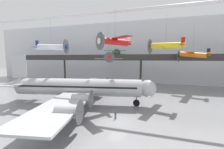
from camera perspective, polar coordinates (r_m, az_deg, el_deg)
The scene contains 12 objects.
ground_plane at distance 23.92m, azimuth 2.04°, elevation -17.25°, with size 260.00×260.00×0.00m, color gray.
hangar_back_wall at distance 59.86m, azimuth 11.86°, elevation 8.33°, with size 140.00×3.00×23.56m.
mezzanine_walkway at distance 51.05m, azimuth 10.85°, elevation 5.65°, with size 110.00×3.20×10.73m.
ceiling_truss_beam at distance 33.27m, azimuth 7.17°, elevation 23.25°, with size 120.00×0.60×0.60m.
airliner_silver_main at distance 31.67m, azimuth -12.99°, elevation -4.80°, with size 31.92×36.70×10.22m.
suspended_plane_orange_highwing at distance 47.00m, azimuth 28.45°, elevation 6.71°, with size 8.42×9.92×10.48m.
suspended_plane_green_biplane at distance 55.97m, azimuth 1.16°, elevation 8.26°, with size 8.18×6.67×8.76m.
suspended_plane_red_highwing at distance 30.36m, azimuth 1.27°, elevation 12.45°, with size 8.29×7.76×7.94m.
suspended_plane_silver_racer at distance 43.83m, azimuth -1.34°, elevation 6.46°, with size 7.84×6.80×10.47m.
suspended_plane_yellow_lowwing at distance 34.95m, azimuth 19.80°, elevation 10.30°, with size 7.88×9.40×8.42m.
suspended_plane_white_twin at distance 38.63m, azimuth -22.10°, elevation 9.59°, with size 8.14×9.84×8.43m.
info_sign_pedestal at distance 24.26m, azimuth 1.33°, elevation -15.72°, with size 0.20×0.78×1.24m.
Camera 1 is at (5.71, -21.16, 9.58)m, focal length 24.00 mm.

